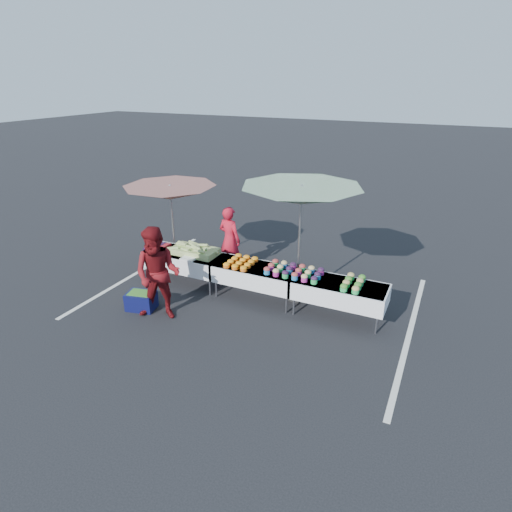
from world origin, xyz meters
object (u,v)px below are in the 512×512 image
at_px(table_left, 185,260).
at_px(table_right, 339,291).
at_px(storage_bin, 141,300).
at_px(table_center, 256,274).
at_px(customer, 158,274).
at_px(umbrella_left, 170,193).
at_px(umbrella_right, 301,196).
at_px(vendor, 230,239).

distance_m(table_left, table_right, 3.60).
distance_m(table_right, storage_bin, 4.03).
xyz_separation_m(table_left, storage_bin, (-0.15, -1.42, -0.39)).
xyz_separation_m(table_center, customer, (-1.38, -1.50, 0.36)).
bearing_deg(umbrella_left, umbrella_right, 0.00).
xyz_separation_m(table_left, umbrella_left, (-0.57, 0.40, 1.40)).
distance_m(table_left, table_center, 1.80).
height_order(umbrella_left, storage_bin, umbrella_left).
bearing_deg(umbrella_left, table_right, -5.48).
distance_m(table_right, umbrella_left, 4.41).
bearing_deg(umbrella_right, umbrella_left, 180.00).
distance_m(umbrella_left, storage_bin, 2.58).
bearing_deg(table_center, umbrella_left, 170.41).
bearing_deg(umbrella_left, table_center, -9.59).
bearing_deg(table_right, table_left, 180.00).
bearing_deg(umbrella_right, table_right, -21.80).
xyz_separation_m(table_right, vendor, (-3.00, 1.05, 0.23)).
height_order(vendor, umbrella_right, umbrella_right).
distance_m(customer, umbrella_left, 2.38).
xyz_separation_m(customer, umbrella_left, (-0.98, 1.90, 1.04)).
relative_size(customer, umbrella_right, 0.75).
xyz_separation_m(table_center, umbrella_left, (-2.37, 0.40, 1.40)).
relative_size(table_left, storage_bin, 2.88).
distance_m(table_center, vendor, 1.61).
bearing_deg(vendor, umbrella_left, 39.87).
bearing_deg(umbrella_right, storage_bin, -146.62).
bearing_deg(table_left, customer, -74.51).
relative_size(umbrella_left, storage_bin, 4.15).
bearing_deg(vendor, umbrella_right, 173.01).
bearing_deg(table_center, table_left, 180.00).
bearing_deg(umbrella_left, storage_bin, -77.22).
relative_size(table_right, umbrella_left, 0.69).
relative_size(table_center, customer, 0.99).
height_order(vendor, customer, customer).
bearing_deg(umbrella_left, customer, -62.66).
distance_m(table_center, storage_bin, 2.44).
bearing_deg(table_right, customer, -154.78).
bearing_deg(table_right, umbrella_right, 158.20).
xyz_separation_m(customer, storage_bin, (-0.57, 0.08, -0.75)).
relative_size(table_center, umbrella_left, 0.69).
distance_m(vendor, umbrella_left, 1.77).
height_order(table_right, umbrella_right, umbrella_right).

